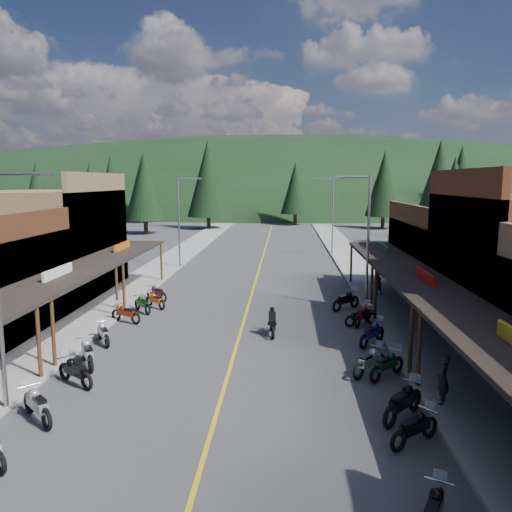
% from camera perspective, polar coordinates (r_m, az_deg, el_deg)
% --- Properties ---
extents(ground, '(220.00, 220.00, 0.00)m').
position_cam_1_polar(ground, '(22.79, -2.51, -11.10)').
color(ground, '#38383A').
rests_on(ground, ground).
extents(centerline, '(0.15, 90.00, 0.01)m').
position_cam_1_polar(centerline, '(42.10, 0.24, -1.89)').
color(centerline, gold).
rests_on(centerline, ground).
extents(sidewalk_west, '(3.40, 94.00, 0.15)m').
position_cam_1_polar(sidewalk_west, '(43.43, -11.30, -1.65)').
color(sidewalk_west, gray).
rests_on(sidewalk_west, ground).
extents(sidewalk_east, '(3.40, 94.00, 0.15)m').
position_cam_1_polar(sidewalk_east, '(42.53, 12.04, -1.88)').
color(sidewalk_east, gray).
rests_on(sidewalk_east, ground).
extents(shop_west_3, '(10.90, 10.20, 8.20)m').
position_cam_1_polar(shop_west_3, '(36.59, -22.65, 1.41)').
color(shop_west_3, brown).
rests_on(shop_west_3, ground).
extents(shop_east_3, '(10.90, 10.20, 6.20)m').
position_cam_1_polar(shop_east_3, '(35.00, 22.52, -0.51)').
color(shop_east_3, '#4C2D16').
rests_on(shop_east_3, ground).
extents(streetlight_0, '(2.16, 0.18, 8.00)m').
position_cam_1_polar(streetlight_0, '(18.16, -27.11, -2.57)').
color(streetlight_0, gray).
rests_on(streetlight_0, ground).
extents(streetlight_1, '(2.16, 0.18, 8.00)m').
position_cam_1_polar(streetlight_1, '(44.41, -8.63, 4.36)').
color(streetlight_1, gray).
rests_on(streetlight_1, ground).
extents(streetlight_2, '(2.16, 0.18, 8.00)m').
position_cam_1_polar(streetlight_2, '(29.89, 12.42, 2.22)').
color(streetlight_2, gray).
rests_on(streetlight_2, ground).
extents(streetlight_3, '(2.16, 0.18, 8.00)m').
position_cam_1_polar(streetlight_3, '(51.66, 8.60, 4.94)').
color(streetlight_3, gray).
rests_on(streetlight_3, ground).
extents(ridge_hill, '(310.00, 140.00, 60.00)m').
position_cam_1_polar(ridge_hill, '(156.54, 2.52, 5.79)').
color(ridge_hill, black).
rests_on(ridge_hill, ground).
extents(pine_0, '(5.04, 5.04, 11.00)m').
position_cam_1_polar(pine_0, '(93.43, -23.74, 7.16)').
color(pine_0, black).
rests_on(pine_0, ground).
extents(pine_1, '(5.88, 5.88, 12.50)m').
position_cam_1_polar(pine_1, '(95.03, -12.83, 8.13)').
color(pine_1, black).
rests_on(pine_1, ground).
extents(pine_2, '(6.72, 6.72, 14.00)m').
position_cam_1_polar(pine_2, '(80.27, -5.50, 8.80)').
color(pine_2, black).
rests_on(pine_2, ground).
extents(pine_3, '(5.04, 5.04, 11.00)m').
position_cam_1_polar(pine_3, '(87.36, 4.53, 7.80)').
color(pine_3, black).
rests_on(pine_3, ground).
extents(pine_4, '(5.88, 5.88, 12.50)m').
position_cam_1_polar(pine_4, '(82.86, 14.44, 8.04)').
color(pine_4, black).
rests_on(pine_4, ground).
extents(pine_5, '(6.72, 6.72, 14.00)m').
position_cam_1_polar(pine_5, '(98.60, 22.36, 8.15)').
color(pine_5, black).
rests_on(pine_5, ground).
extents(pine_7, '(5.88, 5.88, 12.50)m').
position_cam_1_polar(pine_7, '(103.18, -16.21, 8.03)').
color(pine_7, black).
rests_on(pine_7, ground).
extents(pine_8, '(4.48, 4.48, 10.00)m').
position_cam_1_polar(pine_8, '(65.97, -18.35, 6.70)').
color(pine_8, black).
rests_on(pine_8, ground).
extents(pine_9, '(4.93, 4.93, 10.80)m').
position_cam_1_polar(pine_9, '(69.83, 21.66, 6.94)').
color(pine_9, black).
rests_on(pine_9, ground).
extents(pine_10, '(5.38, 5.38, 11.60)m').
position_cam_1_polar(pine_10, '(74.15, -12.62, 7.71)').
color(pine_10, black).
rests_on(pine_10, ground).
extents(pine_11, '(5.82, 5.82, 12.40)m').
position_cam_1_polar(pine_11, '(61.95, 20.19, 7.63)').
color(pine_11, black).
rests_on(pine_11, ground).
extents(bike_west_5, '(2.08, 2.04, 1.25)m').
position_cam_1_polar(bike_west_5, '(18.08, -23.75, -15.14)').
color(bike_west_5, gray).
rests_on(bike_west_5, ground).
extents(bike_west_6, '(2.14, 1.82, 1.22)m').
position_cam_1_polar(bike_west_6, '(20.48, -19.99, -12.14)').
color(bike_west_6, black).
rests_on(bike_west_6, ground).
extents(bike_west_7, '(1.81, 2.37, 1.31)m').
position_cam_1_polar(bike_west_7, '(22.25, -18.72, -10.28)').
color(bike_west_7, '#A8A7AD').
rests_on(bike_west_7, ground).
extents(bike_west_8, '(1.66, 2.05, 1.15)m').
position_cam_1_polar(bike_west_8, '(24.98, -17.06, -8.32)').
color(bike_west_8, '#A09FA4').
rests_on(bike_west_8, ground).
extents(bike_west_9, '(2.08, 1.47, 1.14)m').
position_cam_1_polar(bike_west_9, '(28.24, -14.67, -6.27)').
color(bike_west_9, maroon).
rests_on(bike_west_9, ground).
extents(bike_west_10, '(1.80, 1.96, 1.15)m').
position_cam_1_polar(bike_west_10, '(30.15, -12.86, -5.25)').
color(bike_west_10, '#0B3711').
rests_on(bike_west_10, ground).
extents(bike_west_11, '(1.83, 1.74, 1.08)m').
position_cam_1_polar(bike_west_11, '(31.00, -11.44, -4.88)').
color(bike_west_11, '#B6440D').
rests_on(bike_west_11, ground).
extents(bike_west_12, '(1.95, 1.76, 1.13)m').
position_cam_1_polar(bike_west_12, '(32.89, -11.30, -4.06)').
color(bike_west_12, maroon).
rests_on(bike_west_12, ground).
extents(bike_east_3, '(1.46, 2.03, 1.11)m').
position_cam_1_polar(bike_east_3, '(12.85, 19.62, -25.62)').
color(bike_east_3, black).
rests_on(bike_east_3, ground).
extents(bike_east_4, '(1.98, 1.76, 1.14)m').
position_cam_1_polar(bike_east_4, '(16.09, 17.69, -18.06)').
color(bike_east_4, black).
rests_on(bike_east_4, ground).
extents(bike_east_5, '(2.10, 2.27, 1.33)m').
position_cam_1_polar(bike_east_5, '(17.42, 16.47, -15.52)').
color(bike_east_5, black).
rests_on(bike_east_5, ground).
extents(bike_east_6, '(2.00, 2.01, 1.21)m').
position_cam_1_polar(bike_east_6, '(20.60, 14.76, -11.78)').
color(bike_east_6, '#0C3E1F').
rests_on(bike_east_6, ground).
extents(bike_east_7, '(1.95, 2.08, 1.22)m').
position_cam_1_polar(bike_east_7, '(20.77, 12.85, -11.52)').
color(bike_east_7, '#A19FA5').
rests_on(bike_east_7, ground).
extents(bike_east_8, '(1.92, 2.21, 1.26)m').
position_cam_1_polar(bike_east_8, '(24.32, 13.14, -8.48)').
color(bike_east_8, navy).
rests_on(bike_east_8, ground).
extents(bike_east_9, '(2.03, 1.45, 1.11)m').
position_cam_1_polar(bike_east_9, '(27.35, 11.91, -6.68)').
color(bike_east_9, black).
rests_on(bike_east_9, ground).
extents(bike_east_10, '(1.64, 2.20, 1.21)m').
position_cam_1_polar(bike_east_10, '(27.55, 12.09, -6.47)').
color(bike_east_10, maroon).
rests_on(bike_east_10, ground).
extents(bike_east_11, '(2.18, 2.13, 1.31)m').
position_cam_1_polar(bike_east_11, '(30.41, 10.24, -4.89)').
color(bike_east_11, black).
rests_on(bike_east_11, ground).
extents(rider_on_bike, '(0.82, 2.03, 1.51)m').
position_cam_1_polar(rider_on_bike, '(25.21, 1.87, -7.70)').
color(rider_on_bike, black).
rests_on(rider_on_bike, ground).
extents(pedestrian_east_a, '(0.63, 0.74, 1.73)m').
position_cam_1_polar(pedestrian_east_a, '(18.56, 20.57, -13.03)').
color(pedestrian_east_a, '#272233').
rests_on(pedestrian_east_a, sidewalk_east).
extents(pedestrian_east_b, '(0.90, 0.70, 1.63)m').
position_cam_1_polar(pedestrian_east_b, '(34.08, 13.65, -3.01)').
color(pedestrian_east_b, '#4E3931').
rests_on(pedestrian_east_b, sidewalk_east).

